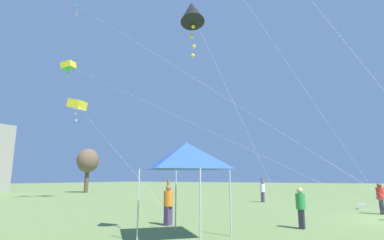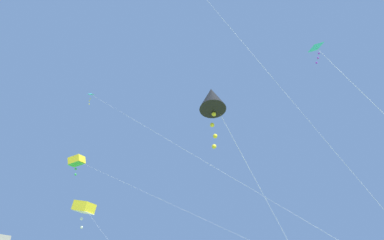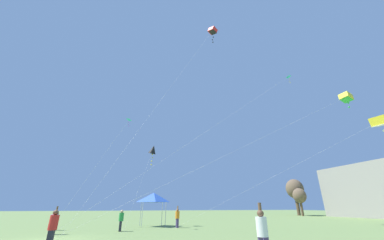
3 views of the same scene
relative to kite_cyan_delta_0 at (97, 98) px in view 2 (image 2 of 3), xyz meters
name	(u,v)px [view 2 (image 2 of 3)]	position (x,y,z in m)	size (l,w,h in m)	color
kite_cyan_delta_0	(97,98)	(0.00, 0.00, 0.00)	(1.94, 22.69, 16.71)	silver
kite_black_diamond_2	(212,99)	(-6.66, -14.13, -7.85)	(4.59, 3.02, 8.61)	silver
kite_yellow_box_3	(77,161)	(2.94, 5.19, -3.01)	(2.08, 26.56, 13.33)	silver
kite_yellow_box_4	(84,208)	(4.93, 5.97, -6.44)	(9.65, 18.81, 10.03)	silver
kite_cyan_delta_5	(320,52)	(-4.12, -17.26, -5.72)	(0.39, 5.48, 10.59)	silver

